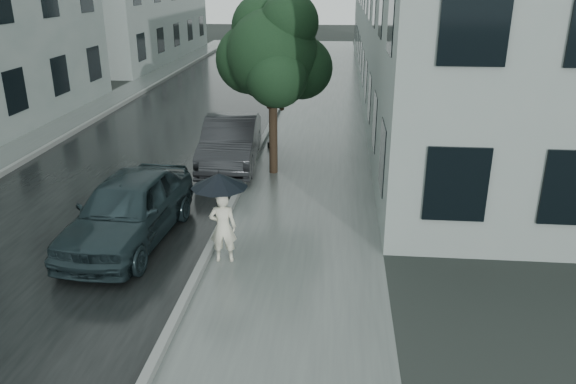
# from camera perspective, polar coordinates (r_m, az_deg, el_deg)

# --- Properties ---
(ground) EXTENTS (120.00, 120.00, 0.00)m
(ground) POSITION_cam_1_polar(r_m,az_deg,el_deg) (10.44, -0.97, -9.74)
(ground) COLOR black
(ground) RESTS_ON ground
(sidewalk) EXTENTS (3.50, 60.00, 0.01)m
(sidewalk) POSITION_cam_1_polar(r_m,az_deg,el_deg) (21.60, 3.16, 6.71)
(sidewalk) COLOR slate
(sidewalk) RESTS_ON ground
(kerb_near) EXTENTS (0.15, 60.00, 0.15)m
(kerb_near) POSITION_cam_1_polar(r_m,az_deg,el_deg) (21.72, -1.69, 7.01)
(kerb_near) COLOR slate
(kerb_near) RESTS_ON ground
(asphalt_road) EXTENTS (6.85, 60.00, 0.00)m
(asphalt_road) POSITION_cam_1_polar(r_m,az_deg,el_deg) (22.43, -10.66, 6.92)
(asphalt_road) COLOR black
(asphalt_road) RESTS_ON ground
(kerb_far) EXTENTS (0.15, 60.00, 0.15)m
(kerb_far) POSITION_cam_1_polar(r_m,az_deg,el_deg) (23.60, -18.94, 7.02)
(kerb_far) COLOR slate
(kerb_far) RESTS_ON ground
(sidewalk_far) EXTENTS (1.70, 60.00, 0.01)m
(sidewalk_far) POSITION_cam_1_polar(r_m,az_deg,el_deg) (24.01, -20.96, 6.82)
(sidewalk_far) COLOR #4C5451
(sidewalk_far) RESTS_ON ground
(pedestrian) EXTENTS (0.56, 0.40, 1.46)m
(pedestrian) POSITION_cam_1_polar(r_m,az_deg,el_deg) (11.12, -6.62, -3.58)
(pedestrian) COLOR silver
(pedestrian) RESTS_ON sidewalk
(umbrella) EXTENTS (1.19, 1.19, 0.97)m
(umbrella) POSITION_cam_1_polar(r_m,az_deg,el_deg) (10.77, -7.01, 1.18)
(umbrella) COLOR black
(umbrella) RESTS_ON ground
(street_tree) EXTENTS (3.27, 2.97, 5.00)m
(street_tree) POSITION_cam_1_polar(r_m,az_deg,el_deg) (15.70, -1.55, 13.95)
(street_tree) COLOR #332619
(street_tree) RESTS_ON ground
(lamp_post) EXTENTS (0.82, 0.46, 4.94)m
(lamp_post) POSITION_cam_1_polar(r_m,az_deg,el_deg) (18.20, -2.28, 13.12)
(lamp_post) COLOR black
(lamp_post) RESTS_ON ground
(car_near) EXTENTS (2.03, 4.44, 1.48)m
(car_near) POSITION_cam_1_polar(r_m,az_deg,el_deg) (12.36, -15.92, -1.65)
(car_near) COLOR #1A282D
(car_near) RESTS_ON ground
(car_far) EXTENTS (1.82, 4.46, 1.44)m
(car_far) POSITION_cam_1_polar(r_m,az_deg,el_deg) (16.92, -5.84, 5.10)
(car_far) COLOR black
(car_far) RESTS_ON ground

